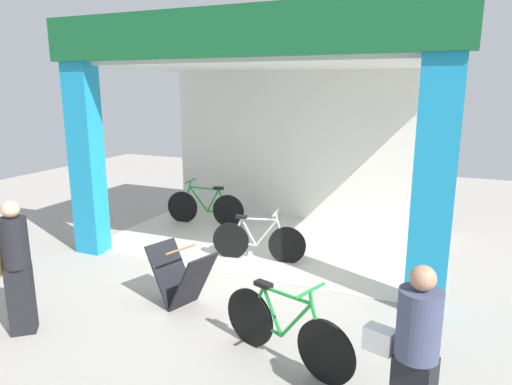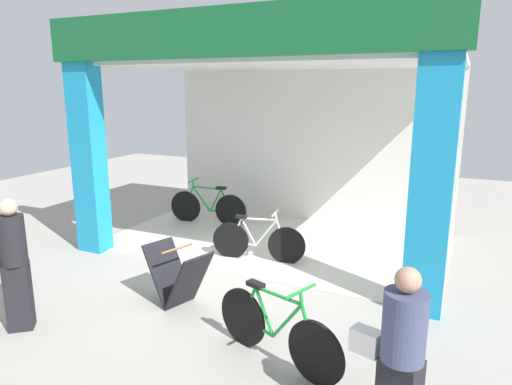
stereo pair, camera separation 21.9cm
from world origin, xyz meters
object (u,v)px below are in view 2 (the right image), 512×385
(bicycle_inside_0, at_px, (258,241))
(sandwich_board_sign, at_px, (178,276))
(bicycle_parked_0, at_px, (276,330))
(pedestrian_0, at_px, (400,358))
(bicycle_inside_1, at_px, (208,207))
(pedestrian_1, at_px, (12,264))

(bicycle_inside_0, distance_m, sandwich_board_sign, 1.94)
(bicycle_parked_0, relative_size, pedestrian_0, 1.03)
(bicycle_inside_0, relative_size, bicycle_inside_1, 0.92)
(bicycle_inside_0, bearing_deg, pedestrian_0, -50.10)
(sandwich_board_sign, xyz_separation_m, pedestrian_1, (-1.42, -1.35, 0.43))
(sandwich_board_sign, height_order, pedestrian_0, pedestrian_0)
(bicycle_parked_0, xyz_separation_m, pedestrian_0, (1.34, -0.69, 0.43))
(sandwich_board_sign, distance_m, pedestrian_1, 2.01)
(bicycle_inside_1, xyz_separation_m, pedestrian_1, (0.15, -4.76, 0.45))
(bicycle_inside_0, xyz_separation_m, pedestrian_1, (-1.71, -3.27, 0.48))
(pedestrian_1, bearing_deg, sandwich_board_sign, 43.66)
(bicycle_inside_0, relative_size, pedestrian_1, 0.98)
(bicycle_inside_0, xyz_separation_m, bicycle_parked_0, (1.41, -2.60, 0.02))
(pedestrian_0, bearing_deg, bicycle_inside_0, 129.90)
(bicycle_inside_0, distance_m, pedestrian_1, 3.72)
(bicycle_inside_1, bearing_deg, bicycle_inside_0, -38.71)
(pedestrian_0, distance_m, pedestrian_1, 4.46)
(bicycle_inside_0, xyz_separation_m, bicycle_inside_1, (-1.86, 1.49, 0.03))
(bicycle_inside_0, relative_size, sandwich_board_sign, 1.55)
(bicycle_parked_0, distance_m, sandwich_board_sign, 1.84)
(bicycle_inside_0, xyz_separation_m, pedestrian_0, (2.75, -3.29, 0.46))
(bicycle_inside_0, distance_m, pedestrian_0, 4.31)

